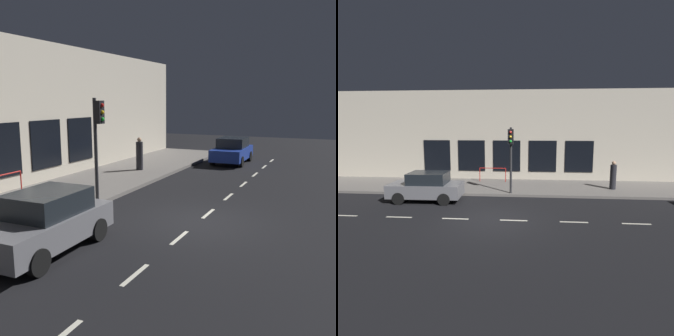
% 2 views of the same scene
% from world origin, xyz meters
% --- Properties ---
extents(ground_plane, '(60.00, 60.00, 0.00)m').
position_xyz_m(ground_plane, '(0.00, 0.00, 0.00)').
color(ground_plane, black).
extents(sidewalk, '(4.50, 32.00, 0.15)m').
position_xyz_m(sidewalk, '(6.25, 0.00, 0.07)').
color(sidewalk, slate).
rests_on(sidewalk, ground).
extents(building_facade, '(0.65, 32.00, 6.54)m').
position_xyz_m(building_facade, '(8.80, -0.00, 3.26)').
color(building_facade, beige).
rests_on(building_facade, ground).
extents(lane_centre_line, '(0.12, 27.20, 0.01)m').
position_xyz_m(lane_centre_line, '(0.00, -1.00, 0.00)').
color(lane_centre_line, beige).
rests_on(lane_centre_line, ground).
extents(traffic_light, '(0.48, 0.32, 3.83)m').
position_xyz_m(traffic_light, '(4.20, -0.58, 2.82)').
color(traffic_light, '#2D2D30').
rests_on(traffic_light, sidewalk).
extents(parked_car_1, '(1.90, 3.92, 1.58)m').
position_xyz_m(parked_car_1, '(2.80, 3.90, 0.79)').
color(parked_car_1, slate).
rests_on(parked_car_1, ground).
extents(pedestrian_0, '(0.50, 0.50, 1.76)m').
position_xyz_m(pedestrian_0, '(5.87, -6.83, 0.97)').
color(pedestrian_0, '#232328').
rests_on(pedestrian_0, sidewalk).
extents(red_railing, '(0.05, 1.88, 0.97)m').
position_xyz_m(red_railing, '(7.57, 0.91, 0.86)').
color(red_railing, red).
rests_on(red_railing, sidewalk).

